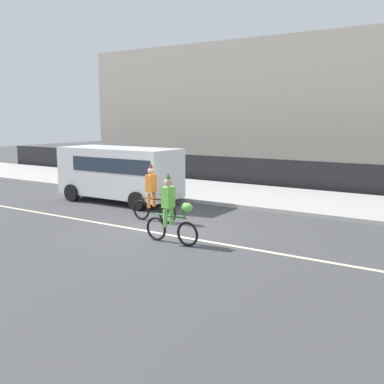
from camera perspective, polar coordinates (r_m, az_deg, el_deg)
name	(u,v)px	position (r m, az deg, el deg)	size (l,w,h in m)	color
ground_plane	(169,230)	(13.68, -2.96, -4.80)	(80.00, 80.00, 0.00)	#424244
road_centre_line	(159,233)	(13.29, -4.22, -5.23)	(36.00, 0.14, 0.01)	beige
sidewalk_curb	(258,196)	(19.20, 8.43, -0.53)	(60.00, 5.00, 0.15)	#ADAAA3
fence_line	(284,174)	(21.76, 11.64, 2.20)	(40.00, 0.08, 1.40)	black
building_backdrop	(301,108)	(30.48, 13.68, 10.35)	(28.00, 8.00, 7.99)	#B2A899
parade_cyclist_orange	(154,196)	(14.60, -4.82, -0.54)	(1.72, 0.50, 1.92)	black
parade_cyclist_lime	(172,213)	(12.02, -2.59, -2.68)	(1.72, 0.50, 1.92)	black
parked_van_white	(121,170)	(18.18, -9.00, 2.73)	(5.00, 2.22, 2.18)	white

